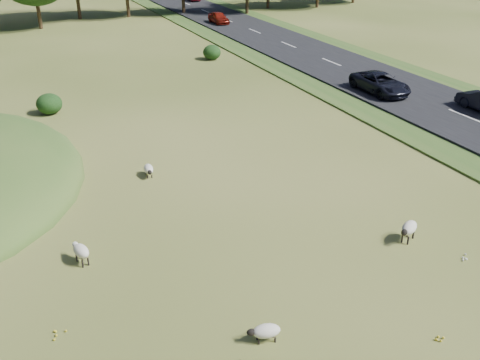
% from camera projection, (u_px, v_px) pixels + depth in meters
% --- Properties ---
extents(ground, '(160.00, 160.00, 0.00)m').
position_uv_depth(ground, '(121.00, 106.00, 37.54)').
color(ground, '#405119').
rests_on(ground, ground).
extents(road, '(8.00, 150.00, 0.25)m').
position_uv_depth(road, '(298.00, 50.00, 53.01)').
color(road, black).
rests_on(road, ground).
extents(shrubs, '(28.04, 11.52, 1.39)m').
position_uv_depth(shrubs, '(81.00, 79.00, 41.50)').
color(shrubs, black).
rests_on(shrubs, ground).
extents(sheep_0, '(1.22, 0.93, 0.86)m').
position_uv_depth(sheep_0, '(409.00, 228.00, 21.66)').
color(sheep_0, beige).
rests_on(sheep_0, ground).
extents(sheep_1, '(0.58, 1.10, 0.62)m').
position_uv_depth(sheep_1, '(149.00, 169.00, 27.22)').
color(sheep_1, beige).
rests_on(sheep_1, ground).
extents(sheep_3, '(1.12, 0.66, 0.62)m').
position_uv_depth(sheep_3, '(265.00, 331.00, 16.57)').
color(sheep_3, beige).
rests_on(sheep_3, ground).
extents(sheep_4, '(0.71, 1.15, 0.80)m').
position_uv_depth(sheep_4, '(81.00, 251.00, 20.28)').
color(sheep_4, beige).
rests_on(sheep_4, ground).
extents(car_4, '(1.60, 3.97, 1.35)m').
position_uv_depth(car_4, '(219.00, 18.00, 65.33)').
color(car_4, maroon).
rests_on(car_4, road).
extents(car_5, '(2.38, 5.17, 1.44)m').
position_uv_depth(car_5, '(380.00, 83.00, 39.36)').
color(car_5, black).
rests_on(car_5, road).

